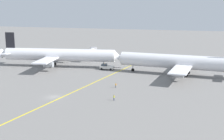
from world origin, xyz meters
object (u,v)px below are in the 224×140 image
(airliner_at_gate_left, at_px, (59,55))
(ground_crew_ramp_agent_by_cones, at_px, (114,98))
(pushback_tug, at_px, (107,67))
(airliner_being_pushed, at_px, (180,62))
(ground_crew_marshaller_foreground, at_px, (116,85))
(jet_bridge, at_px, (90,52))

(airliner_at_gate_left, relative_size, ground_crew_ramp_agent_by_cones, 33.12)
(airliner_at_gate_left, height_order, pushback_tug, airliner_at_gate_left)
(ground_crew_ramp_agent_by_cones, bearing_deg, airliner_being_pushed, 70.19)
(ground_crew_ramp_agent_by_cones, relative_size, ground_crew_marshaller_foreground, 1.03)
(airliner_being_pushed, height_order, pushback_tug, airliner_being_pushed)
(airliner_being_pushed, xyz_separation_m, ground_crew_marshaller_foreground, (-18.97, -27.52, -4.52))
(airliner_at_gate_left, xyz_separation_m, airliner_being_pushed, (55.56, -0.45, -0.24))
(pushback_tug, bearing_deg, jet_bridge, 127.26)
(airliner_being_pushed, bearing_deg, airliner_at_gate_left, 179.54)
(airliner_at_gate_left, distance_m, airliner_being_pushed, 55.56)
(ground_crew_marshaller_foreground, height_order, jet_bridge, jet_bridge)
(pushback_tug, bearing_deg, ground_crew_ramp_agent_by_cones, -68.23)
(ground_crew_ramp_agent_by_cones, distance_m, ground_crew_marshaller_foreground, 14.80)
(pushback_tug, height_order, ground_crew_ramp_agent_by_cones, pushback_tug)
(airliner_at_gate_left, xyz_separation_m, ground_crew_ramp_agent_by_cones, (40.51, -42.23, -4.72))
(airliner_at_gate_left, xyz_separation_m, jet_bridge, (6.43, 23.07, -1.46))
(jet_bridge, bearing_deg, ground_crew_ramp_agent_by_cones, -62.44)
(airliner_at_gate_left, bearing_deg, airliner_being_pushed, -0.46)
(ground_crew_ramp_agent_by_cones, distance_m, jet_bridge, 73.73)
(pushback_tug, xyz_separation_m, jet_bridge, (-16.84, 22.15, 2.95))
(airliner_being_pushed, relative_size, ground_crew_marshaller_foreground, 32.97)
(airliner_at_gate_left, bearing_deg, pushback_tug, 2.27)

